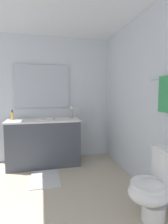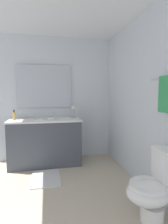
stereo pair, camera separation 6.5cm
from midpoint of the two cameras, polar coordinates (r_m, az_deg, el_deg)
name	(u,v)px [view 1 (the left image)]	position (r m, az deg, el deg)	size (l,w,h in m)	color
floor	(60,194)	(2.67, -8.36, -24.24)	(2.80, 2.39, 0.02)	beige
wall_back	(143,101)	(2.69, 17.50, 3.39)	(2.80, 0.04, 2.45)	silver
wall_left	(52,99)	(3.71, -10.55, 4.10)	(0.04, 2.39, 2.45)	silver
vanity_cabinet	(44,142)	(3.50, -13.07, -9.24)	(0.58, 1.33, 0.86)	#474C56
sink_basin	(44,121)	(3.42, -13.20, -2.93)	(0.40, 0.40, 0.24)	white
mirror	(43,86)	(3.67, -13.47, 7.90)	(0.02, 1.05, 0.83)	silver
candle_holder_tall	(72,112)	(3.52, -4.42, 0.08)	(0.09, 0.09, 0.24)	#B7B2A5
soap_bottle	(12,116)	(3.50, -22.26, -1.16)	(0.06, 0.06, 0.18)	#E5B259
toilet	(156,187)	(2.13, 20.87, -21.27)	(0.39, 0.54, 0.75)	white
towel_near_vanity	(168,94)	(2.14, 24.24, 5.15)	(0.28, 0.03, 0.40)	#389E59
bath_mat	(45,179)	(3.05, -12.80, -19.91)	(0.60, 0.44, 0.02)	silver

